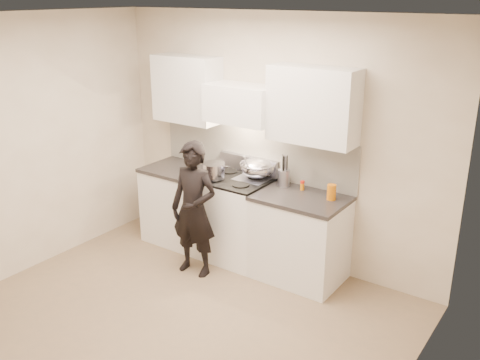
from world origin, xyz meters
name	(u,v)px	position (x,y,z in m)	size (l,w,h in m)	color
ground_plane	(172,324)	(0.00, 0.00, 0.00)	(4.00, 4.00, 0.00)	#846B4E
room_shell	(187,146)	(-0.06, 0.37, 1.60)	(4.04, 3.54, 2.70)	beige
stove	(235,218)	(-0.30, 1.42, 0.47)	(0.76, 0.65, 0.96)	white
counter_right	(300,237)	(0.53, 1.43, 0.46)	(0.92, 0.67, 0.92)	white
counter_left	(182,204)	(-1.08, 1.43, 0.46)	(0.82, 0.67, 0.92)	white
wok	(257,168)	(-0.10, 1.57, 1.06)	(0.39, 0.47, 0.32)	silver
stock_pot	(214,170)	(-0.48, 1.28, 1.04)	(0.35, 0.30, 0.17)	silver
utensil_crock	(284,177)	(0.22, 1.59, 1.02)	(0.13, 0.13, 0.34)	#A8A8B8
spice_jar	(302,185)	(0.45, 1.59, 0.97)	(0.04, 0.04, 0.10)	orange
oil_glass	(331,192)	(0.81, 1.52, 1.00)	(0.09, 0.09, 0.16)	#CC6907
person	(194,209)	(-0.44, 0.89, 0.73)	(0.53, 0.35, 1.45)	black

